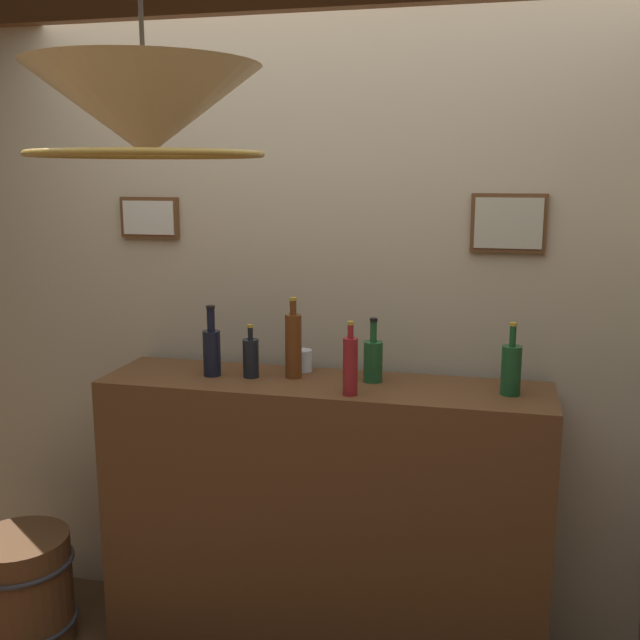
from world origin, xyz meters
TOP-DOWN VIEW (x-y plane):
  - panelled_rear_partition at (0.00, 1.10)m, footprint 3.64×0.15m
  - bar_shelf_unit at (0.00, 0.81)m, footprint 1.71×0.41m
  - liquor_bottle_mezcal at (0.18, 0.87)m, footprint 0.07×0.07m
  - liquor_bottle_gin at (-0.13, 0.85)m, footprint 0.06×0.06m
  - liquor_bottle_sherry at (-0.29, 0.82)m, footprint 0.06×0.06m
  - liquor_bottle_bourbon at (0.13, 0.68)m, footprint 0.05×0.05m
  - liquor_bottle_amaro at (-0.44, 0.81)m, footprint 0.07×0.07m
  - liquor_bottle_port at (0.69, 0.82)m, footprint 0.07×0.07m
  - glass_tumbler_rocks at (-0.12, 0.95)m, footprint 0.07×0.07m
  - pendant_lamp at (-0.25, -0.07)m, footprint 0.59×0.59m
  - wooden_barrel at (-1.20, 0.57)m, footprint 0.42×0.42m

SIDE VIEW (x-z plane):
  - wooden_barrel at x=-1.20m, z-range 0.00..0.47m
  - bar_shelf_unit at x=0.00m, z-range 0.00..1.13m
  - glass_tumbler_rocks at x=-0.12m, z-range 1.13..1.21m
  - liquor_bottle_sherry at x=-0.29m, z-range 1.10..1.31m
  - liquor_bottle_mezcal at x=0.18m, z-range 1.09..1.33m
  - liquor_bottle_port at x=0.69m, z-range 1.09..1.35m
  - liquor_bottle_amaro at x=-0.44m, z-range 1.09..1.37m
  - liquor_bottle_bourbon at x=0.13m, z-range 1.10..1.37m
  - liquor_bottle_gin at x=-0.13m, z-range 1.10..1.41m
  - panelled_rear_partition at x=0.00m, z-range 0.07..2.88m
  - pendant_lamp at x=-0.25m, z-range 1.80..2.29m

